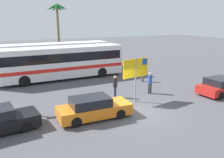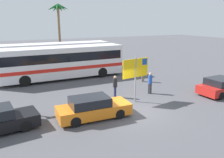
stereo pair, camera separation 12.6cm
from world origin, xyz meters
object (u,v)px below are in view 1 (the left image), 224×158
(bus_rear_coach, at_px, (56,55))
(pedestrian_by_bus, at_px, (115,85))
(pedestrian_crossing_lot, at_px, (143,72))
(pedestrian_near_sign, at_px, (150,81))
(bus_front_coach, at_px, (62,61))
(car_red, at_px, (221,86))
(ferry_sign, at_px, (136,70))
(car_orange, at_px, (93,108))

(bus_rear_coach, relative_size, pedestrian_by_bus, 7.18)
(pedestrian_crossing_lot, bearing_deg, pedestrian_near_sign, -44.32)
(bus_front_coach, distance_m, bus_rear_coach, 3.96)
(bus_rear_coach, xyz_separation_m, car_red, (9.38, -14.41, -1.15))
(bus_rear_coach, height_order, pedestrian_by_bus, bus_rear_coach)
(bus_rear_coach, bearing_deg, bus_front_coach, -95.06)
(ferry_sign, distance_m, pedestrian_near_sign, 2.63)
(car_orange, height_order, pedestrian_crossing_lot, pedestrian_crossing_lot)
(bus_front_coach, distance_m, ferry_sign, 9.27)
(pedestrian_crossing_lot, xyz_separation_m, pedestrian_near_sign, (-1.56, -3.27, 0.07))
(pedestrian_crossing_lot, height_order, pedestrian_by_bus, pedestrian_by_bus)
(car_orange, distance_m, pedestrian_near_sign, 6.28)
(car_red, relative_size, car_orange, 0.91)
(bus_rear_coach, distance_m, car_orange, 14.15)
(pedestrian_crossing_lot, bearing_deg, car_orange, -71.65)
(car_red, bearing_deg, pedestrian_crossing_lot, 116.92)
(bus_rear_coach, bearing_deg, car_red, -56.93)
(pedestrian_crossing_lot, bearing_deg, car_red, 10.18)
(bus_rear_coach, bearing_deg, pedestrian_by_bus, -81.89)
(car_red, bearing_deg, pedestrian_near_sign, 148.95)
(bus_rear_coach, distance_m, pedestrian_by_bus, 11.45)
(pedestrian_by_bus, bearing_deg, ferry_sign, 133.09)
(car_orange, bearing_deg, ferry_sign, 21.38)
(car_red, bearing_deg, ferry_sign, 164.44)
(pedestrian_near_sign, bearing_deg, pedestrian_by_bus, 86.31)
(ferry_sign, distance_m, pedestrian_crossing_lot, 5.78)
(car_red, height_order, pedestrian_by_bus, pedestrian_by_bus)
(car_orange, xyz_separation_m, pedestrian_by_bus, (2.92, 2.74, 0.35))
(ferry_sign, bearing_deg, car_orange, -169.39)
(bus_front_coach, bearing_deg, car_orange, -95.41)
(car_orange, xyz_separation_m, pedestrian_crossing_lot, (7.38, 5.60, 0.29))
(car_red, distance_m, pedestrian_near_sign, 5.58)
(car_red, height_order, pedestrian_near_sign, pedestrian_near_sign)
(bus_front_coach, xyz_separation_m, car_orange, (-0.96, -10.09, -1.15))
(pedestrian_by_bus, bearing_deg, car_orange, 55.12)
(car_orange, relative_size, pedestrian_by_bus, 2.62)
(ferry_sign, bearing_deg, bus_rear_coach, 93.00)
(bus_front_coach, relative_size, bus_rear_coach, 1.00)
(ferry_sign, relative_size, car_red, 0.81)
(pedestrian_by_bus, bearing_deg, car_red, 170.16)
(pedestrian_near_sign, bearing_deg, car_red, -114.56)
(pedestrian_crossing_lot, distance_m, pedestrian_by_bus, 5.30)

